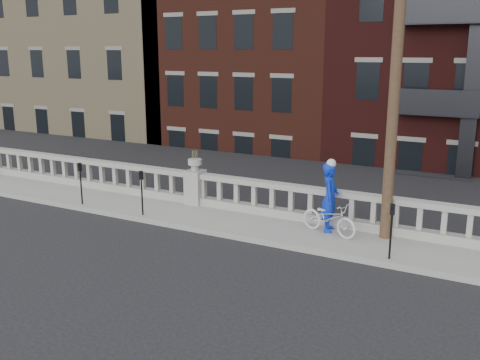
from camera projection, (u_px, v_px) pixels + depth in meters
The scene contains 11 objects.
ground at pixel (114, 246), 14.02m from camera, with size 120.00×120.00×0.00m, color black.
sidewalk at pixel (179, 213), 16.57m from camera, with size 32.00×2.20×0.15m, color #9C9A91.
balustrade at pixel (195, 189), 17.25m from camera, with size 28.00×0.34×1.03m.
planter_pedestal at pixel (195, 183), 17.21m from camera, with size 0.55×0.55×1.76m.
lower_level at pixel (371, 90), 32.86m from camera, with size 80.00×44.00×20.80m.
utility_pole at pixel (398, 40), 13.01m from camera, with size 1.60×0.28×10.00m.
parking_meter_b at pixel (81, 179), 17.10m from camera, with size 0.10×0.09×1.36m.
parking_meter_c at pixel (142, 188), 15.97m from camera, with size 0.10×0.09×1.36m.
parking_meter_d at pixel (391, 225), 12.57m from camera, with size 0.10×0.09×1.36m.
bicycle at pixel (329, 218), 14.41m from camera, with size 0.60×1.71×0.90m, color silver.
cyclist at pixel (330, 197), 14.53m from camera, with size 0.70×0.46×1.91m, color #0D2BC6.
Camera 1 is at (9.17, -10.07, 5.00)m, focal length 40.00 mm.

